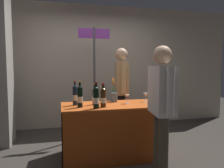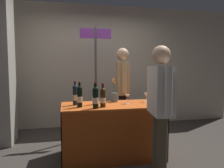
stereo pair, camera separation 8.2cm
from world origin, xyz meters
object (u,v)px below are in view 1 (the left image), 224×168
at_px(featured_wine_bottle, 96,97).
at_px(wine_glass_mid, 104,96).
at_px(wine_glass_near_taster, 146,95).
at_px(flower_vase, 114,96).
at_px(wine_glass_near_vendor, 127,97).
at_px(tasting_table, 112,121).
at_px(vendor_presenter, 121,85).
at_px(booth_signpost, 94,68).
at_px(taster_foreground_right, 162,100).
at_px(display_bottle_0, 103,97).

relative_size(featured_wine_bottle, wine_glass_mid, 2.55).
relative_size(featured_wine_bottle, wine_glass_near_taster, 2.48).
bearing_deg(flower_vase, wine_glass_near_vendor, -48.40).
bearing_deg(flower_vase, tasting_table, -111.13).
relative_size(tasting_table, vendor_presenter, 0.87).
height_order(featured_wine_bottle, wine_glass_near_vendor, featured_wine_bottle).
xyz_separation_m(flower_vase, vendor_presenter, (0.27, 0.52, 0.12)).
bearing_deg(wine_glass_near_vendor, booth_signpost, 108.99).
height_order(flower_vase, vendor_presenter, vendor_presenter).
height_order(featured_wine_bottle, wine_glass_mid, featured_wine_bottle).
bearing_deg(taster_foreground_right, wine_glass_near_taster, -2.11).
distance_m(tasting_table, display_bottle_0, 0.46).
distance_m(display_bottle_0, wine_glass_mid, 0.36).
xyz_separation_m(display_bottle_0, wine_glass_near_vendor, (0.41, 0.21, -0.04)).
xyz_separation_m(tasting_table, taster_foreground_right, (0.41, -0.76, 0.42)).
height_order(wine_glass_near_vendor, flower_vase, flower_vase).
height_order(display_bottle_0, flower_vase, flower_vase).
bearing_deg(wine_glass_near_vendor, wine_glass_mid, 157.42).
relative_size(taster_foreground_right, booth_signpost, 0.76).
relative_size(wine_glass_near_vendor, taster_foreground_right, 0.09).
distance_m(featured_wine_bottle, vendor_presenter, 1.17).
height_order(wine_glass_near_taster, vendor_presenter, vendor_presenter).
bearing_deg(booth_signpost, flower_vase, -77.49).
bearing_deg(wine_glass_near_vendor, display_bottle_0, -152.95).
xyz_separation_m(wine_glass_mid, taster_foreground_right, (0.51, -0.93, 0.07)).
relative_size(display_bottle_0, wine_glass_near_vendor, 2.41).
bearing_deg(wine_glass_mid, taster_foreground_right, -61.28).
distance_m(flower_vase, booth_signpost, 0.94).
relative_size(flower_vase, vendor_presenter, 0.23).
height_order(tasting_table, taster_foreground_right, taster_foreground_right).
bearing_deg(booth_signpost, vendor_presenter, -33.56).
height_order(display_bottle_0, wine_glass_near_taster, display_bottle_0).
bearing_deg(vendor_presenter, wine_glass_near_taster, 27.71).
relative_size(featured_wine_bottle, display_bottle_0, 1.07).
xyz_separation_m(featured_wine_bottle, taster_foreground_right, (0.69, -0.50, 0.02)).
height_order(flower_vase, booth_signpost, booth_signpost).
height_order(taster_foreground_right, booth_signpost, booth_signpost).
height_order(wine_glass_near_vendor, booth_signpost, booth_signpost).
height_order(tasting_table, booth_signpost, booth_signpost).
height_order(wine_glass_near_vendor, vendor_presenter, vendor_presenter).
height_order(tasting_table, featured_wine_bottle, featured_wine_bottle).
xyz_separation_m(featured_wine_bottle, wine_glass_mid, (0.18, 0.42, -0.05)).
xyz_separation_m(display_bottle_0, wine_glass_near_taster, (0.74, 0.29, -0.03)).
relative_size(display_bottle_0, vendor_presenter, 0.20).
xyz_separation_m(wine_glass_mid, wine_glass_near_taster, (0.66, -0.06, 0.01)).
distance_m(wine_glass_near_vendor, vendor_presenter, 0.72).
relative_size(featured_wine_bottle, taster_foreground_right, 0.22).
relative_size(wine_glass_near_taster, flower_vase, 0.37).
distance_m(wine_glass_near_taster, flower_vase, 0.50).
distance_m(wine_glass_mid, flower_vase, 0.18).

